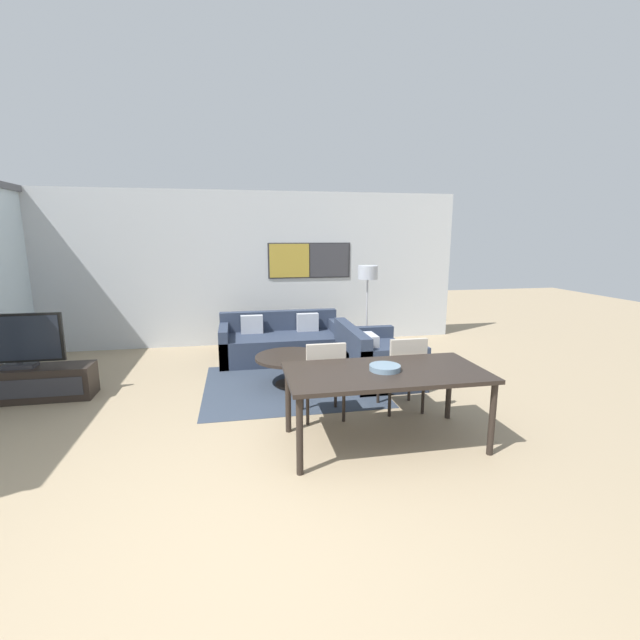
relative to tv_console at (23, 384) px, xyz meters
name	(u,v)px	position (x,y,z in m)	size (l,w,h in m)	color
ground_plane	(264,530)	(2.78, -2.98, -0.21)	(24.00, 24.00, 0.00)	#9E896B
wall_back	(246,269)	(2.81, 2.36, 1.20)	(8.12, 0.09, 2.80)	silver
area_rug	(291,385)	(3.33, -0.10, -0.20)	(2.32, 2.05, 0.01)	#333D4C
tv_console	(23,384)	(0.00, 0.00, 0.00)	(1.64, 0.42, 0.42)	black
television	(17,341)	(0.00, 0.00, 0.54)	(1.05, 0.20, 0.68)	#2D2D33
sofa_main	(281,343)	(3.33, 1.23, 0.05)	(1.97, 0.93, 0.75)	#2D384C
sofa_side	(372,360)	(4.51, 0.01, 0.05)	(0.93, 1.48, 0.75)	#2D384C
coffee_table	(291,363)	(3.33, -0.10, 0.10)	(0.96, 0.96, 0.42)	black
dining_table	(385,377)	(4.02, -1.91, 0.47)	(1.91, 0.95, 0.74)	black
dining_chair_left	(324,376)	(3.55, -1.24, 0.29)	(0.46, 0.46, 0.89)	#B2A899
dining_chair_centre	(403,370)	(4.49, -1.21, 0.29)	(0.46, 0.46, 0.89)	#B2A899
fruit_bowl	(385,367)	(4.01, -1.90, 0.56)	(0.30, 0.30, 0.05)	slate
floor_lamp	(368,281)	(4.75, 1.09, 1.07)	(0.32, 0.32, 1.53)	#2D2D33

